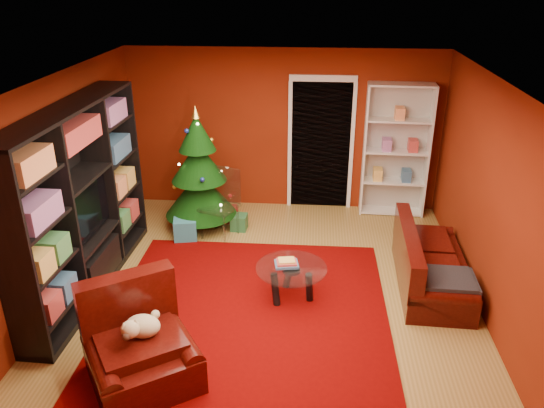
# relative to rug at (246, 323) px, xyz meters

# --- Properties ---
(floor) EXTENTS (5.00, 5.50, 0.05)m
(floor) POSITION_rel_rug_xyz_m (0.21, 0.62, -0.04)
(floor) COLOR olive
(floor) RESTS_ON ground
(ceiling) EXTENTS (5.00, 5.50, 0.05)m
(ceiling) POSITION_rel_rug_xyz_m (0.21, 0.62, 2.61)
(ceiling) COLOR silver
(ceiling) RESTS_ON wall_back
(wall_back) EXTENTS (5.00, 0.05, 2.60)m
(wall_back) POSITION_rel_rug_xyz_m (0.21, 3.39, 1.29)
(wall_back) COLOR maroon
(wall_back) RESTS_ON ground
(wall_left) EXTENTS (0.05, 5.50, 2.60)m
(wall_left) POSITION_rel_rug_xyz_m (-2.31, 0.62, 1.29)
(wall_left) COLOR maroon
(wall_left) RESTS_ON ground
(wall_right) EXTENTS (0.05, 5.50, 2.60)m
(wall_right) POSITION_rel_rug_xyz_m (2.74, 0.62, 1.29)
(wall_right) COLOR maroon
(wall_right) RESTS_ON ground
(doorway) EXTENTS (1.06, 0.60, 2.16)m
(doorway) POSITION_rel_rug_xyz_m (0.81, 3.35, 1.04)
(doorway) COLOR black
(doorway) RESTS_ON floor
(rug) EXTENTS (3.26, 3.80, 0.02)m
(rug) POSITION_rel_rug_xyz_m (0.00, 0.00, 0.00)
(rug) COLOR #5E0200
(rug) RESTS_ON floor
(media_unit) EXTENTS (0.53, 3.00, 2.29)m
(media_unit) POSITION_rel_rug_xyz_m (-2.06, 0.68, 1.14)
(media_unit) COLOR black
(media_unit) RESTS_ON floor
(christmas_tree) EXTENTS (1.29, 1.29, 1.93)m
(christmas_tree) POSITION_rel_rug_xyz_m (-1.00, 2.39, 0.92)
(christmas_tree) COLOR black
(christmas_tree) RESTS_ON floor
(gift_box_teal) EXTENTS (0.39, 0.39, 0.33)m
(gift_box_teal) POSITION_rel_rug_xyz_m (-1.16, 1.99, 0.15)
(gift_box_teal) COLOR teal
(gift_box_teal) RESTS_ON floor
(gift_box_green) EXTENTS (0.25, 0.25, 0.24)m
(gift_box_green) POSITION_rel_rug_xyz_m (-0.41, 2.36, 0.11)
(gift_box_green) COLOR #205A30
(gift_box_green) RESTS_ON floor
(gift_box_red) EXTENTS (0.29, 0.29, 0.24)m
(gift_box_red) POSITION_rel_rug_xyz_m (-0.59, 2.64, 0.11)
(gift_box_red) COLOR maroon
(gift_box_red) RESTS_ON floor
(white_bookshelf) EXTENTS (1.02, 0.40, 2.17)m
(white_bookshelf) POSITION_rel_rug_xyz_m (1.99, 3.19, 1.05)
(white_bookshelf) COLOR white
(white_bookshelf) RESTS_ON floor
(armchair) EXTENTS (1.44, 1.44, 0.81)m
(armchair) POSITION_rel_rug_xyz_m (-0.87, -0.98, 0.40)
(armchair) COLOR black
(armchair) RESTS_ON rug
(dog) EXTENTS (0.50, 0.47, 0.26)m
(dog) POSITION_rel_rug_xyz_m (-0.86, -0.91, 0.59)
(dog) COLOR beige
(dog) RESTS_ON armchair
(sofa) EXTENTS (0.86, 1.79, 0.76)m
(sofa) POSITION_rel_rug_xyz_m (2.23, 1.00, 0.37)
(sofa) COLOR black
(sofa) RESTS_ON rug
(coffee_table) EXTENTS (0.99, 0.99, 0.53)m
(coffee_table) POSITION_rel_rug_xyz_m (0.48, 0.56, 0.21)
(coffee_table) COLOR gray
(coffee_table) RESTS_ON rug
(acrylic_chair) EXTENTS (0.63, 0.66, 0.93)m
(acrylic_chair) POSITION_rel_rug_xyz_m (-0.66, 2.12, 0.45)
(acrylic_chair) COLOR #66605B
(acrylic_chair) RESTS_ON rug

